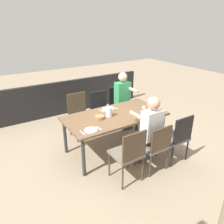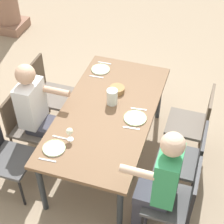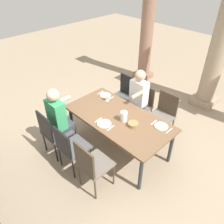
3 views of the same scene
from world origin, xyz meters
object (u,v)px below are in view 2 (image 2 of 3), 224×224
(chair_east_south, at_px, (195,121))
(chair_mid_north, at_px, (26,122))
(bread_basket, at_px, (117,90))
(chair_east_north, at_px, (46,90))
(wine_glass_0, at_px, (70,132))
(dining_table, at_px, (108,115))
(diner_man_white, at_px, (38,112))
(water_pitcher, at_px, (112,98))
(chair_west_south, at_px, (178,199))
(diner_woman_green, at_px, (159,182))
(plate_1, at_px, (135,118))
(plate_2, at_px, (101,69))
(chair_mid_south, at_px, (187,159))
(plate_0, at_px, (54,148))
(chair_west_north, at_px, (2,153))

(chair_east_south, bearing_deg, chair_mid_north, 106.58)
(chair_east_south, bearing_deg, bread_basket, 89.91)
(chair_east_north, xyz_separation_m, wine_glass_0, (-0.84, -0.69, 0.31))
(dining_table, relative_size, diner_man_white, 1.47)
(chair_east_north, xyz_separation_m, water_pitcher, (-0.20, -0.91, 0.28))
(chair_west_south, bearing_deg, diner_man_white, 72.70)
(diner_woman_green, distance_m, diner_man_white, 1.53)
(plate_1, distance_m, water_pitcher, 0.35)
(chair_mid_north, relative_size, chair_east_north, 0.93)
(chair_west_south, bearing_deg, chair_east_north, 60.08)
(dining_table, distance_m, plate_1, 0.32)
(chair_east_north, relative_size, chair_east_south, 0.97)
(chair_east_south, relative_size, plate_2, 4.19)
(diner_woman_green, bearing_deg, chair_east_north, 57.17)
(chair_mid_south, distance_m, diner_woman_green, 0.57)
(chair_mid_south, height_order, diner_woman_green, diner_woman_green)
(chair_mid_north, height_order, water_pitcher, water_pitcher)
(dining_table, bearing_deg, chair_mid_south, -102.71)
(plate_1, relative_size, water_pitcher, 1.38)
(chair_east_north, xyz_separation_m, chair_east_south, (0.00, -1.81, 0.01))
(chair_mid_north, bearing_deg, bread_basket, -59.21)
(plate_0, bearing_deg, chair_east_south, -50.68)
(dining_table, bearing_deg, plate_2, 24.94)
(chair_west_south, distance_m, chair_east_south, 1.05)
(water_pitcher, bearing_deg, chair_mid_north, 110.27)
(chair_west_south, height_order, chair_east_south, chair_east_south)
(chair_mid_north, bearing_deg, plate_0, -128.29)
(chair_east_south, bearing_deg, dining_table, 110.23)
(water_pitcher, relative_size, bread_basket, 1.04)
(chair_mid_north, bearing_deg, dining_table, -77.25)
(chair_west_north, distance_m, diner_woman_green, 1.64)
(chair_mid_north, relative_size, plate_2, 3.78)
(chair_east_south, bearing_deg, water_pitcher, 102.69)
(chair_west_south, xyz_separation_m, plate_1, (0.68, 0.60, 0.23))
(chair_west_south, height_order, plate_1, chair_west_south)
(dining_table, bearing_deg, chair_east_south, -69.77)
(dining_table, relative_size, plate_0, 8.61)
(chair_west_north, bearing_deg, water_pitcher, -47.41)
(chair_mid_north, relative_size, plate_0, 3.89)
(plate_0, bearing_deg, chair_east_north, 30.50)
(plate_1, bearing_deg, dining_table, 84.81)
(diner_woman_green, distance_m, plate_0, 1.04)
(diner_man_white, distance_m, plate_1, 1.05)
(diner_woman_green, height_order, wine_glass_0, diner_woman_green)
(chair_east_south, bearing_deg, chair_west_south, -179.93)
(dining_table, height_order, chair_mid_north, chair_mid_north)
(dining_table, distance_m, chair_mid_south, 0.94)
(chair_east_south, relative_size, diner_man_white, 0.74)
(chair_mid_south, relative_size, bread_basket, 5.28)
(dining_table, bearing_deg, wine_glass_0, 156.96)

